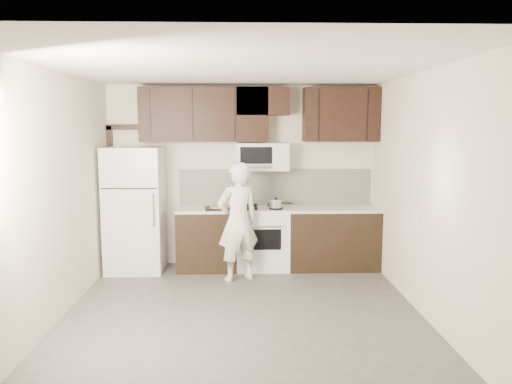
{
  "coord_description": "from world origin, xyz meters",
  "views": [
    {
      "loc": [
        -0.02,
        -5.27,
        2.1
      ],
      "look_at": [
        0.17,
        0.9,
        1.28
      ],
      "focal_mm": 35.0,
      "sensor_mm": 36.0,
      "label": 1
    }
  ],
  "objects_px": {
    "stove": "(263,238)",
    "person": "(238,222)",
    "microwave": "(263,157)",
    "refrigerator": "(135,209)"
  },
  "relations": [
    {
      "from": "stove",
      "to": "person",
      "type": "relative_size",
      "value": 0.58
    },
    {
      "from": "stove",
      "to": "microwave",
      "type": "distance_m",
      "value": 1.2
    },
    {
      "from": "person",
      "to": "refrigerator",
      "type": "bearing_deg",
      "value": -43.06
    },
    {
      "from": "refrigerator",
      "to": "person",
      "type": "distance_m",
      "value": 1.58
    },
    {
      "from": "microwave",
      "to": "person",
      "type": "height_order",
      "value": "microwave"
    },
    {
      "from": "stove",
      "to": "person",
      "type": "distance_m",
      "value": 0.75
    },
    {
      "from": "refrigerator",
      "to": "person",
      "type": "xyz_separation_m",
      "value": [
        1.49,
        -0.51,
        -0.09
      ]
    },
    {
      "from": "stove",
      "to": "microwave",
      "type": "relative_size",
      "value": 1.24
    },
    {
      "from": "microwave",
      "to": "person",
      "type": "bearing_deg",
      "value": -118.0
    },
    {
      "from": "stove",
      "to": "microwave",
      "type": "bearing_deg",
      "value": 90.1
    }
  ]
}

